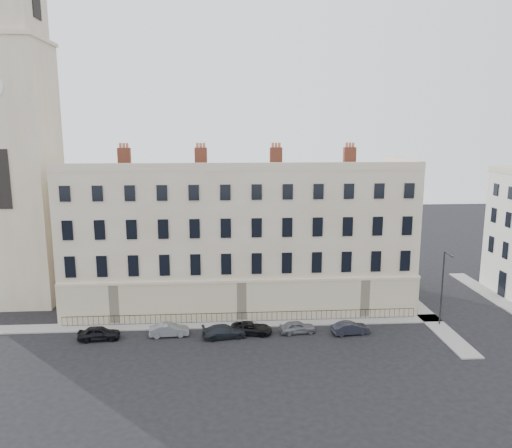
# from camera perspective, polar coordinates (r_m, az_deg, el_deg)

# --- Properties ---
(ground) EXTENTS (160.00, 160.00, 0.00)m
(ground) POSITION_cam_1_polar(r_m,az_deg,el_deg) (46.30, 6.32, -13.44)
(ground) COLOR black
(ground) RESTS_ON ground
(terrace) EXTENTS (36.22, 12.22, 17.00)m
(terrace) POSITION_cam_1_polar(r_m,az_deg,el_deg) (54.69, -1.90, -1.26)
(terrace) COLOR #C2AE90
(terrace) RESTS_ON ground
(church_tower) EXTENTS (8.00, 8.13, 44.00)m
(church_tower) POSITION_cam_1_polar(r_m,az_deg,el_deg) (59.71, -26.12, 9.47)
(church_tower) COLOR #C2AE90
(church_tower) RESTS_ON ground
(pavement_terrace) EXTENTS (48.00, 2.00, 0.12)m
(pavement_terrace) POSITION_cam_1_polar(r_m,az_deg,el_deg) (50.25, -6.25, -11.35)
(pavement_terrace) COLOR gray
(pavement_terrace) RESTS_ON ground
(pavement_east_return) EXTENTS (2.00, 24.00, 0.12)m
(pavement_east_return) POSITION_cam_1_polar(r_m,az_deg,el_deg) (56.94, 18.00, -9.11)
(pavement_east_return) COLOR gray
(pavement_east_return) RESTS_ON ground
(pavement_adjacent) EXTENTS (2.00, 20.00, 0.12)m
(pavement_adjacent) POSITION_cam_1_polar(r_m,az_deg,el_deg) (62.93, 25.88, -7.76)
(pavement_adjacent) COLOR gray
(pavement_adjacent) RESTS_ON ground
(railings) EXTENTS (35.00, 0.04, 0.96)m
(railings) POSITION_cam_1_polar(r_m,az_deg,el_deg) (50.42, -1.62, -10.60)
(railings) COLOR black
(railings) RESTS_ON ground
(car_a) EXTENTS (3.85, 1.77, 1.28)m
(car_a) POSITION_cam_1_polar(r_m,az_deg,el_deg) (48.71, -17.50, -11.82)
(car_a) COLOR black
(car_a) RESTS_ON ground
(car_b) EXTENTS (3.71, 1.49, 1.20)m
(car_b) POSITION_cam_1_polar(r_m,az_deg,el_deg) (48.04, -9.90, -11.83)
(car_b) COLOR slate
(car_b) RESTS_ON ground
(car_c) EXTENTS (4.33, 2.28, 1.20)m
(car_c) POSITION_cam_1_polar(r_m,az_deg,el_deg) (47.14, -3.62, -12.14)
(car_c) COLOR black
(car_c) RESTS_ON ground
(car_d) EXTENTS (4.19, 2.47, 1.09)m
(car_d) POSITION_cam_1_polar(r_m,az_deg,el_deg) (47.83, -0.54, -11.83)
(car_d) COLOR black
(car_d) RESTS_ON ground
(car_e) EXTENTS (3.54, 1.75, 1.16)m
(car_e) POSITION_cam_1_polar(r_m,az_deg,el_deg) (48.16, 4.76, -11.66)
(car_e) COLOR slate
(car_e) RESTS_ON ground
(car_f) EXTENTS (3.68, 1.69, 1.17)m
(car_f) POSITION_cam_1_polar(r_m,az_deg,el_deg) (48.58, 10.73, -11.61)
(car_f) COLOR black
(car_f) RESTS_ON ground
(streetlamp) EXTENTS (0.29, 1.61, 7.45)m
(streetlamp) POSITION_cam_1_polar(r_m,az_deg,el_deg) (51.74, 20.57, -6.55)
(streetlamp) COLOR #29282C
(streetlamp) RESTS_ON ground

